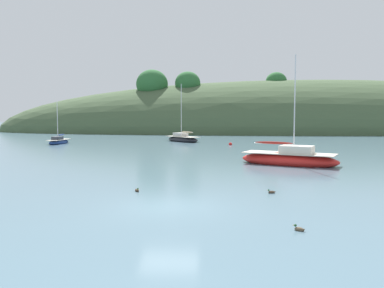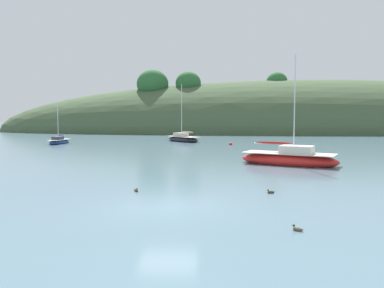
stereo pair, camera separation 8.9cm
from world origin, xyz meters
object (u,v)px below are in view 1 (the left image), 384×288
at_px(duck_straggler, 271,192).
at_px(duck_lead, 137,190).
at_px(sailboat_orange_cutter, 289,159).
at_px(mooring_buoy_channel, 230,144).
at_px(duck_trailing, 299,229).
at_px(sailboat_navy_dinghy, 59,141).
at_px(sailboat_grey_yawl, 182,139).

distance_m(duck_straggler, duck_lead, 6.85).
bearing_deg(duck_straggler, sailboat_orange_cutter, 74.39).
xyz_separation_m(mooring_buoy_channel, duck_trailing, (0.40, -37.77, -0.07)).
xyz_separation_m(sailboat_navy_dinghy, duck_lead, (17.17, -32.50, -0.27)).
bearing_deg(sailboat_navy_dinghy, sailboat_orange_cutter, -37.95).
distance_m(sailboat_orange_cutter, sailboat_grey_yawl, 28.48).
height_order(sailboat_grey_yawl, duck_lead, sailboat_grey_yawl).
bearing_deg(duck_lead, mooring_buoy_channel, 78.48).
relative_size(sailboat_navy_dinghy, sailboat_grey_yawl, 0.67).
bearing_deg(duck_trailing, sailboat_orange_cutter, 79.63).
relative_size(mooring_buoy_channel, duck_straggler, 1.27).
height_order(sailboat_orange_cutter, mooring_buoy_channel, sailboat_orange_cutter).
bearing_deg(sailboat_navy_dinghy, duck_trailing, -58.39).
bearing_deg(duck_straggler, sailboat_navy_dinghy, 126.37).
bearing_deg(sailboat_orange_cutter, sailboat_grey_yawl, 111.55).
distance_m(sailboat_grey_yawl, duck_lead, 37.78).
xyz_separation_m(sailboat_orange_cutter, duck_trailing, (-3.24, -17.71, -0.40)).
distance_m(sailboat_navy_dinghy, duck_straggler, 40.50).
bearing_deg(duck_trailing, duck_lead, 136.56).
distance_m(sailboat_orange_cutter, duck_trailing, 18.01).
xyz_separation_m(sailboat_orange_cutter, mooring_buoy_channel, (-3.64, 20.06, -0.33)).
bearing_deg(sailboat_grey_yawl, mooring_buoy_channel, -43.28).
distance_m(sailboat_grey_yawl, duck_straggler, 38.58).
distance_m(sailboat_navy_dinghy, sailboat_grey_yawl, 17.55).
bearing_deg(mooring_buoy_channel, sailboat_navy_dinghy, 177.20).
relative_size(duck_straggler, duck_trailing, 1.11).
relative_size(sailboat_navy_dinghy, sailboat_orange_cutter, 0.66).
xyz_separation_m(sailboat_grey_yawl, duck_straggler, (7.28, -37.88, -0.34)).
relative_size(sailboat_navy_dinghy, duck_trailing, 15.32).
bearing_deg(duck_straggler, duck_lead, 179.08).
distance_m(sailboat_navy_dinghy, mooring_buoy_channel, 23.59).
relative_size(mooring_buoy_channel, duck_trailing, 1.41).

